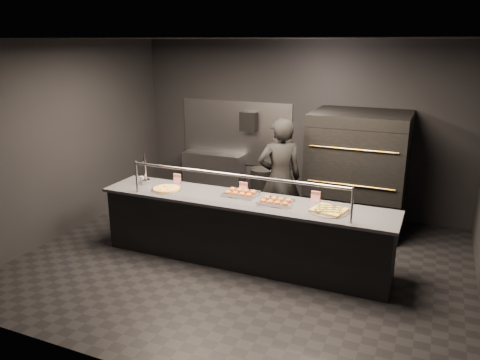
# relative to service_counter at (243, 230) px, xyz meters

# --- Properties ---
(room) EXTENTS (6.04, 6.00, 3.00)m
(room) POSITION_rel_service_counter_xyz_m (-0.02, 0.05, 1.03)
(room) COLOR black
(room) RESTS_ON ground
(service_counter) EXTENTS (4.10, 0.78, 1.37)m
(service_counter) POSITION_rel_service_counter_xyz_m (0.00, 0.00, 0.00)
(service_counter) COLOR black
(service_counter) RESTS_ON ground
(pizza_oven) EXTENTS (1.50, 1.23, 1.91)m
(pizza_oven) POSITION_rel_service_counter_xyz_m (1.20, 1.90, 0.50)
(pizza_oven) COLOR black
(pizza_oven) RESTS_ON ground
(prep_shelf) EXTENTS (1.20, 0.35, 0.90)m
(prep_shelf) POSITION_rel_service_counter_xyz_m (-1.60, 2.32, -0.01)
(prep_shelf) COLOR #99999E
(prep_shelf) RESTS_ON ground
(towel_dispenser) EXTENTS (0.30, 0.20, 0.35)m
(towel_dispenser) POSITION_rel_service_counter_xyz_m (-0.90, 2.39, 1.09)
(towel_dispenser) COLOR black
(towel_dispenser) RESTS_ON room
(fire_extinguisher) EXTENTS (0.14, 0.14, 0.51)m
(fire_extinguisher) POSITION_rel_service_counter_xyz_m (-0.35, 2.40, 0.60)
(fire_extinguisher) COLOR #B2B2B7
(fire_extinguisher) RESTS_ON room
(beer_tap) EXTENTS (0.13, 0.18, 0.49)m
(beer_tap) POSITION_rel_service_counter_xyz_m (-1.60, 0.05, 0.60)
(beer_tap) COLOR silver
(beer_tap) RESTS_ON service_counter
(round_pizza) EXTENTS (0.44, 0.44, 0.03)m
(round_pizza) POSITION_rel_service_counter_xyz_m (-1.17, -0.05, 0.47)
(round_pizza) COLOR silver
(round_pizza) RESTS_ON service_counter
(slider_tray_a) EXTENTS (0.49, 0.39, 0.07)m
(slider_tray_a) POSITION_rel_service_counter_xyz_m (-0.10, 0.15, 0.48)
(slider_tray_a) COLOR silver
(slider_tray_a) RESTS_ON service_counter
(slider_tray_b) EXTENTS (0.49, 0.39, 0.07)m
(slider_tray_b) POSITION_rel_service_counter_xyz_m (0.46, 0.01, 0.48)
(slider_tray_b) COLOR silver
(slider_tray_b) RESTS_ON service_counter
(square_pizza) EXTENTS (0.50, 0.50, 0.05)m
(square_pizza) POSITION_rel_service_counter_xyz_m (1.18, -0.01, 0.47)
(square_pizza) COLOR silver
(square_pizza) RESTS_ON service_counter
(condiment_jar) EXTENTS (0.15, 0.06, 0.10)m
(condiment_jar) POSITION_rel_service_counter_xyz_m (-1.67, 0.10, 0.50)
(condiment_jar) COLOR silver
(condiment_jar) RESTS_ON service_counter
(tent_cards) EXTENTS (2.24, 0.04, 0.15)m
(tent_cards) POSITION_rel_service_counter_xyz_m (-0.13, 0.28, 0.53)
(tent_cards) COLOR white
(tent_cards) RESTS_ON service_counter
(trash_bin) EXTENTS (0.45, 0.45, 0.75)m
(trash_bin) POSITION_rel_service_counter_xyz_m (-0.52, 2.14, -0.09)
(trash_bin) COLOR black
(trash_bin) RESTS_ON ground
(worker) EXTENTS (0.82, 0.75, 1.88)m
(worker) POSITION_rel_service_counter_xyz_m (0.16, 1.06, 0.48)
(worker) COLOR black
(worker) RESTS_ON ground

